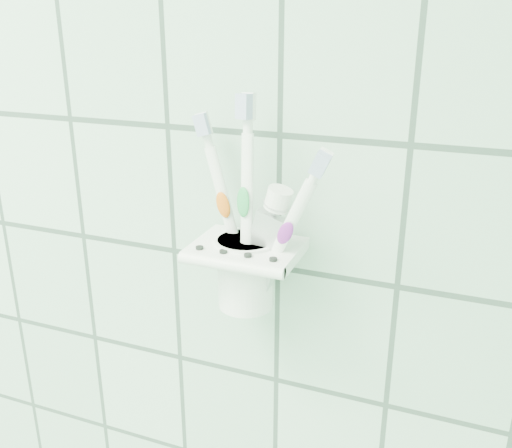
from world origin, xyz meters
TOP-DOWN VIEW (x-y plane):
  - holder_bracket at (0.65, 1.15)m, footprint 0.11×0.10m
  - cup at (0.64, 1.16)m, footprint 0.07×0.07m
  - toothbrush_pink at (0.64, 1.17)m, footprint 0.06×0.02m
  - toothbrush_blue at (0.65, 1.14)m, footprint 0.02×0.03m
  - toothbrush_orange at (0.65, 1.16)m, footprint 0.08×0.04m
  - toothpaste_tube at (0.65, 1.15)m, footprint 0.06×0.03m

SIDE VIEW (x-z plane):
  - cup at x=0.64m, z-range 1.23..1.30m
  - holder_bracket at x=0.65m, z-range 1.27..1.30m
  - toothpaste_tube at x=0.65m, z-range 1.24..1.38m
  - toothbrush_orange at x=0.65m, z-range 1.23..1.43m
  - toothbrush_pink at x=0.64m, z-range 1.23..1.43m
  - toothbrush_blue at x=0.65m, z-range 1.23..1.45m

